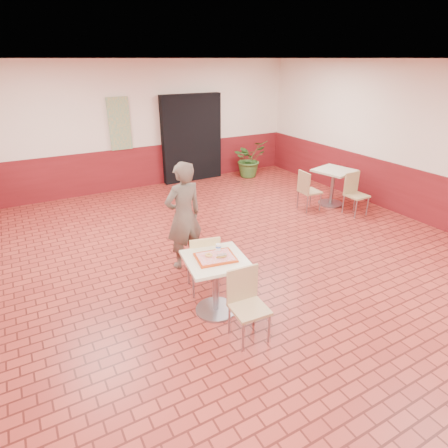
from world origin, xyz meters
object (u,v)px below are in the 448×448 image
serving_tray (215,258)px  chair_main_back (204,261)px  ring_donut (209,255)px  paper_cup (218,247)px  potted_plant (249,159)px  long_john_donut (222,256)px  second_table (333,181)px  main_table (216,276)px  chair_second_left (307,189)px  chair_main_front (246,300)px  chair_second_front (354,191)px  customer (184,216)px

serving_tray → chair_main_back: bearing=82.4°
ring_donut → paper_cup: 0.20m
ring_donut → potted_plant: 6.10m
long_john_donut → second_table: size_ratio=0.18×
ring_donut → long_john_donut: long_john_donut is taller
main_table → long_john_donut: long_john_donut is taller
main_table → chair_second_left: chair_second_left is taller
chair_second_left → potted_plant: potted_plant is taller
potted_plant → long_john_donut: bearing=-126.0°
paper_cup → potted_plant: bearing=53.4°
second_table → chair_main_front: bearing=-145.5°
long_john_donut → chair_second_front: chair_second_front is taller
paper_cup → chair_second_left: paper_cup is taller
paper_cup → long_john_donut: bearing=-106.8°
serving_tray → ring_donut: size_ratio=5.10×
main_table → potted_plant: size_ratio=0.78×
ring_donut → main_table: bearing=-35.5°
serving_tray → ring_donut: bearing=144.5°
ring_donut → long_john_donut: 0.16m
chair_main_front → second_table: 4.83m
main_table → chair_second_front: 4.38m
chair_second_left → chair_main_front: bearing=134.3°
main_table → second_table: bearing=28.0°
chair_main_front → ring_donut: chair_main_front is taller
customer → paper_cup: 1.14m
chair_main_front → paper_cup: 0.79m
chair_main_front → ring_donut: 0.72m
main_table → serving_tray: size_ratio=1.64×
ring_donut → serving_tray: bearing=-35.5°
customer → second_table: (3.94, 0.89, -0.30)m
chair_second_left → chair_second_front: bearing=-125.1°
paper_cup → chair_second_front: size_ratio=0.09×
second_table → chair_second_front: bearing=-88.4°
second_table → potted_plant: 2.75m
chair_main_front → potted_plant: 6.50m
serving_tray → paper_cup: 0.18m
chair_main_back → second_table: 4.36m
chair_main_back → long_john_donut: chair_main_back is taller
main_table → chair_main_front: bearing=-80.4°
chair_main_front → chair_second_front: size_ratio=0.99×
chair_main_back → serving_tray: 0.55m
chair_main_back → customer: (0.08, 0.81, 0.35)m
second_table → chair_second_front: 0.61m
chair_main_back → second_table: chair_main_back is taller
serving_tray → potted_plant: size_ratio=0.47×
customer → chair_second_front: size_ratio=1.95×
chair_main_front → second_table: (3.98, 2.73, 0.06)m
paper_cup → chair_main_front: bearing=-91.3°
long_john_donut → chair_second_front: (4.04, 1.62, -0.34)m
customer → chair_second_front: 3.98m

